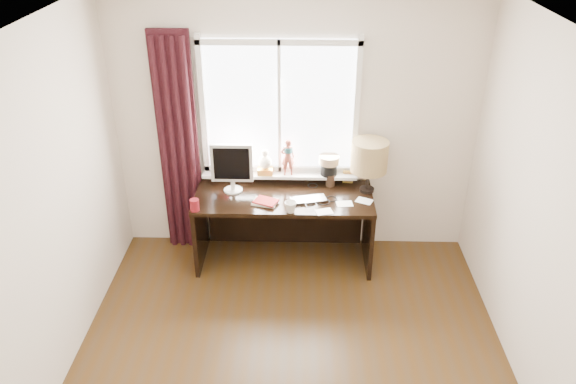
{
  "coord_description": "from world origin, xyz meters",
  "views": [
    {
      "loc": [
        0.06,
        -3.03,
        3.37
      ],
      "look_at": [
        -0.05,
        1.25,
        1.0
      ],
      "focal_mm": 35.0,
      "sensor_mm": 36.0,
      "label": 1
    }
  ],
  "objects_px": {
    "laptop": "(308,200)",
    "monitor": "(232,165)",
    "red_cup": "(195,205)",
    "desk": "(284,212)",
    "mug": "(291,207)",
    "table_lamp": "(369,157)"
  },
  "relations": [
    {
      "from": "laptop",
      "to": "table_lamp",
      "type": "height_order",
      "value": "table_lamp"
    },
    {
      "from": "table_lamp",
      "to": "monitor",
      "type": "bearing_deg",
      "value": -178.48
    },
    {
      "from": "laptop",
      "to": "mug",
      "type": "height_order",
      "value": "mug"
    },
    {
      "from": "red_cup",
      "to": "table_lamp",
      "type": "distance_m",
      "value": 1.68
    },
    {
      "from": "desk",
      "to": "table_lamp",
      "type": "height_order",
      "value": "table_lamp"
    },
    {
      "from": "monitor",
      "to": "table_lamp",
      "type": "height_order",
      "value": "table_lamp"
    },
    {
      "from": "mug",
      "to": "table_lamp",
      "type": "height_order",
      "value": "table_lamp"
    },
    {
      "from": "red_cup",
      "to": "desk",
      "type": "distance_m",
      "value": 0.94
    },
    {
      "from": "laptop",
      "to": "table_lamp",
      "type": "relative_size",
      "value": 0.64
    },
    {
      "from": "desk",
      "to": "mug",
      "type": "bearing_deg",
      "value": -79.8
    },
    {
      "from": "mug",
      "to": "table_lamp",
      "type": "xyz_separation_m",
      "value": [
        0.73,
        0.42,
        0.31
      ]
    },
    {
      "from": "laptop",
      "to": "red_cup",
      "type": "distance_m",
      "value": 1.05
    },
    {
      "from": "red_cup",
      "to": "laptop",
      "type": "bearing_deg",
      "value": 10.93
    },
    {
      "from": "mug",
      "to": "table_lamp",
      "type": "relative_size",
      "value": 0.21
    },
    {
      "from": "mug",
      "to": "red_cup",
      "type": "relative_size",
      "value": 1.0
    },
    {
      "from": "laptop",
      "to": "desk",
      "type": "distance_m",
      "value": 0.4
    },
    {
      "from": "mug",
      "to": "monitor",
      "type": "distance_m",
      "value": 0.72
    },
    {
      "from": "monitor",
      "to": "table_lamp",
      "type": "relative_size",
      "value": 0.94
    },
    {
      "from": "mug",
      "to": "desk",
      "type": "height_order",
      "value": "mug"
    },
    {
      "from": "laptop",
      "to": "monitor",
      "type": "distance_m",
      "value": 0.79
    },
    {
      "from": "desk",
      "to": "table_lamp",
      "type": "bearing_deg",
      "value": 1.35
    },
    {
      "from": "laptop",
      "to": "monitor",
      "type": "relative_size",
      "value": 0.68
    }
  ]
}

